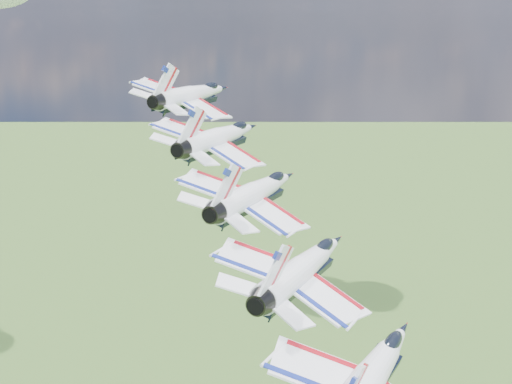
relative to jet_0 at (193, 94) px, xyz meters
The scene contains 5 objects.
jet_0 is the anchor object (origin of this frame).
jet_1 12.10m from the jet_0, 40.91° to the right, with size 11.84×17.54×5.24m, color white, non-canonical shape.
jet_2 24.19m from the jet_0, 40.91° to the right, with size 11.84×17.54×5.24m, color white, non-canonical shape.
jet_3 36.29m from the jet_0, 40.91° to the right, with size 11.84×17.54×5.24m, color silver, non-canonical shape.
jet_4 48.38m from the jet_0, 40.91° to the right, with size 11.84×17.54×5.24m, color white, non-canonical shape.
Camera 1 is at (33.56, -63.98, 156.99)m, focal length 50.00 mm.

